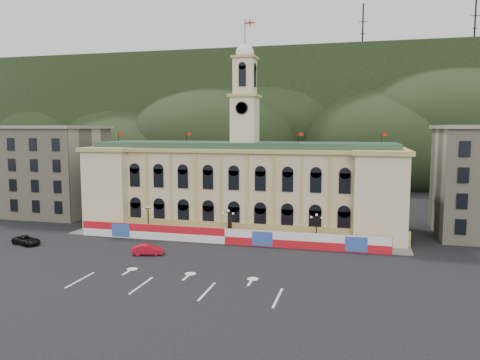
% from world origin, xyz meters
% --- Properties ---
extents(ground, '(260.00, 260.00, 0.00)m').
position_xyz_m(ground, '(0.00, 0.00, 0.00)').
color(ground, black).
rests_on(ground, ground).
extents(lane_markings, '(26.00, 10.00, 0.02)m').
position_xyz_m(lane_markings, '(0.00, -5.00, 0.00)').
color(lane_markings, white).
rests_on(lane_markings, ground).
extents(hill_ridge, '(230.00, 80.00, 64.00)m').
position_xyz_m(hill_ridge, '(0.03, 121.99, 19.48)').
color(hill_ridge, black).
rests_on(hill_ridge, ground).
extents(city_hall, '(56.20, 17.60, 37.10)m').
position_xyz_m(city_hall, '(0.00, 27.63, 7.85)').
color(city_hall, beige).
rests_on(city_hall, ground).
extents(side_building_left, '(21.00, 17.00, 18.60)m').
position_xyz_m(side_building_left, '(-43.00, 30.93, 9.33)').
color(side_building_left, tan).
rests_on(side_building_left, ground).
extents(hoarding_fence, '(50.00, 0.44, 2.50)m').
position_xyz_m(hoarding_fence, '(0.06, 15.07, 1.25)').
color(hoarding_fence, red).
rests_on(hoarding_fence, ground).
extents(pavement, '(56.00, 5.50, 0.16)m').
position_xyz_m(pavement, '(0.00, 17.75, 0.08)').
color(pavement, slate).
rests_on(pavement, ground).
extents(statue, '(1.40, 1.40, 3.72)m').
position_xyz_m(statue, '(0.00, 18.00, 1.19)').
color(statue, '#595651').
rests_on(statue, ground).
extents(lamp_left, '(1.96, 0.44, 5.15)m').
position_xyz_m(lamp_left, '(-14.00, 17.00, 3.07)').
color(lamp_left, black).
rests_on(lamp_left, ground).
extents(lamp_center, '(1.96, 0.44, 5.15)m').
position_xyz_m(lamp_center, '(0.00, 17.00, 3.07)').
color(lamp_center, black).
rests_on(lamp_center, ground).
extents(lamp_right, '(1.96, 0.44, 5.15)m').
position_xyz_m(lamp_right, '(14.00, 17.00, 3.07)').
color(lamp_right, black).
rests_on(lamp_right, ground).
extents(red_sedan, '(3.85, 5.30, 1.48)m').
position_xyz_m(red_sedan, '(-9.03, 6.37, 0.74)').
color(red_sedan, '#B60D21').
rests_on(red_sedan, ground).
extents(black_suv, '(5.31, 6.38, 1.39)m').
position_xyz_m(black_suv, '(-30.00, 7.03, 0.69)').
color(black_suv, black).
rests_on(black_suv, ground).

